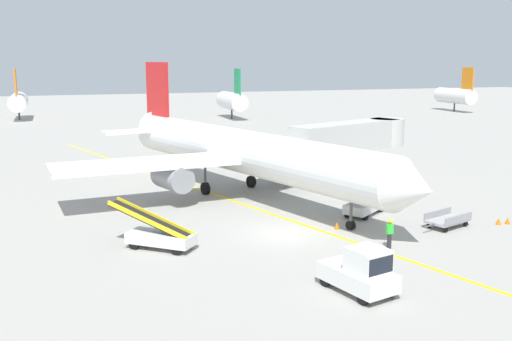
{
  "coord_description": "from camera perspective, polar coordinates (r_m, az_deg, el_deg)",
  "views": [
    {
      "loc": [
        -12.7,
        -31.56,
        10.36
      ],
      "look_at": [
        0.75,
        7.5,
        2.5
      ],
      "focal_mm": 41.13,
      "sensor_mm": 36.0,
      "label": 1
    }
  ],
  "objects": [
    {
      "name": "safety_cone_nose_right",
      "position": [
        40.48,
        22.51,
        -4.58
      ],
      "size": [
        0.36,
        0.36,
        0.44
      ],
      "primitive_type": "cone",
      "color": "orange",
      "rests_on": "ground"
    },
    {
      "name": "safety_cone_nose_left",
      "position": [
        40.85,
        23.27,
        -4.5
      ],
      "size": [
        0.36,
        0.36,
        0.44
      ],
      "primitive_type": "cone",
      "color": "orange",
      "rests_on": "ground"
    },
    {
      "name": "safety_cone_wingtip_left",
      "position": [
        36.79,
        7.88,
        -5.33
      ],
      "size": [
        0.36,
        0.36,
        0.44
      ],
      "primitive_type": "cone",
      "color": "orange",
      "rests_on": "ground"
    },
    {
      "name": "jet_bridge",
      "position": [
        53.71,
        9.75,
        3.32
      ],
      "size": [
        13.0,
        6.95,
        4.85
      ],
      "color": "beige",
      "rests_on": "ground"
    },
    {
      "name": "baggage_tug_near_wing",
      "position": [
        45.69,
        9.54,
        -1.29
      ],
      "size": [
        2.02,
        2.7,
        2.1
      ],
      "color": "silver",
      "rests_on": "ground"
    },
    {
      "name": "airliner",
      "position": [
        45.14,
        -1.65,
        1.92
      ],
      "size": [
        27.72,
        34.54,
        10.1
      ],
      "color": "white",
      "rests_on": "ground"
    },
    {
      "name": "distant_aircraft_far_left",
      "position": [
        110.3,
        -22.13,
        6.28
      ],
      "size": [
        3.0,
        10.1,
        8.8
      ],
      "color": "silver",
      "rests_on": "ground"
    },
    {
      "name": "taxi_line_yellow",
      "position": [
        40.31,
        1.16,
        -4.12
      ],
      "size": [
        24.21,
        76.43,
        0.01
      ],
      "primitive_type": "cube",
      "rotation": [
        0.0,
        0.0,
        0.3
      ],
      "color": "yellow",
      "rests_on": "ground"
    },
    {
      "name": "distant_aircraft_mid_right",
      "position": [
        125.34,
        18.82,
        6.94
      ],
      "size": [
        3.0,
        10.1,
        8.8
      ],
      "color": "silver",
      "rests_on": "ground"
    },
    {
      "name": "belt_loader_forward_hold",
      "position": [
        33.11,
        -9.41,
        -6.2
      ],
      "size": [
        4.63,
        4.18,
        2.59
      ],
      "color": "silver",
      "rests_on": "ground"
    },
    {
      "name": "safety_cone_wingtip_right",
      "position": [
        49.37,
        -6.87,
        -1.16
      ],
      "size": [
        0.36,
        0.36,
        0.44
      ],
      "primitive_type": "cone",
      "color": "orange",
      "rests_on": "ground"
    },
    {
      "name": "ground_plane",
      "position": [
        35.56,
        2.81,
        -6.18
      ],
      "size": [
        300.0,
        300.0,
        0.0
      ],
      "primitive_type": "plane",
      "color": "#9E9B93"
    },
    {
      "name": "pushback_tug",
      "position": [
        27.03,
        10.16,
        -9.67
      ],
      "size": [
        2.72,
        3.96,
        2.2
      ],
      "color": "silver",
      "rests_on": "ground"
    },
    {
      "name": "belt_loader_aft_hold",
      "position": [
        40.26,
        10.5,
        -3.18
      ],
      "size": [
        4.78,
        3.94,
        2.59
      ],
      "color": "silver",
      "rests_on": "ground"
    },
    {
      "name": "baggage_cart_loaded",
      "position": [
        38.65,
        18.13,
        -4.6
      ],
      "size": [
        3.81,
        2.38,
        0.94
      ],
      "color": "#A5A5A8",
      "rests_on": "ground"
    },
    {
      "name": "distant_aircraft_mid_left",
      "position": [
        104.01,
        -2.36,
        6.83
      ],
      "size": [
        3.0,
        10.1,
        8.8
      ],
      "color": "silver",
      "rests_on": "ground"
    },
    {
      "name": "ground_crew_marshaller",
      "position": [
        33.46,
        12.87,
        -5.91
      ],
      "size": [
        0.36,
        0.24,
        1.7
      ],
      "color": "#26262D",
      "rests_on": "ground"
    }
  ]
}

